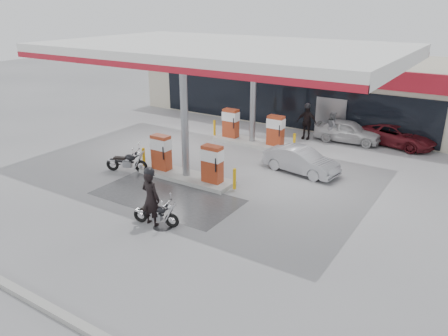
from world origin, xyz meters
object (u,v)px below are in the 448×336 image
(biker_main, at_px, (151,198))
(hatchback_silver, at_px, (301,161))
(pump_island_near, at_px, (186,164))
(parked_car_left, at_px, (234,104))
(parked_car_right, at_px, (397,135))
(parked_motorcycle, at_px, (127,162))
(main_motorcycle, at_px, (157,215))
(biker_walking, at_px, (307,122))
(pump_island_far, at_px, (252,131))
(sedan_white, at_px, (348,131))
(attendant, at_px, (333,127))

(biker_main, xyz_separation_m, hatchback_silver, (2.43, 7.47, -0.43))
(pump_island_near, relative_size, parked_car_left, 1.37)
(hatchback_silver, relative_size, parked_car_right, 0.85)
(parked_motorcycle, bearing_deg, main_motorcycle, -57.56)
(biker_walking, bearing_deg, parked_motorcycle, -123.09)
(parked_motorcycle, bearing_deg, pump_island_far, 45.23)
(main_motorcycle, height_order, biker_main, biker_main)
(sedan_white, bearing_deg, attendant, 114.10)
(pump_island_near, bearing_deg, parked_car_left, 111.92)
(pump_island_far, bearing_deg, parked_car_left, 128.83)
(main_motorcycle, distance_m, sedan_white, 13.44)
(main_motorcycle, distance_m, parked_car_right, 14.86)
(attendant, height_order, hatchback_silver, attendant)
(attendant, height_order, parked_car_right, attendant)
(pump_island_near, relative_size, biker_main, 2.54)
(sedan_white, relative_size, parked_car_left, 0.98)
(parked_motorcycle, relative_size, parked_car_right, 0.46)
(biker_main, relative_size, biker_walking, 1.04)
(hatchback_silver, relative_size, parked_car_left, 0.94)
(parked_motorcycle, bearing_deg, biker_walking, 39.78)
(biker_main, height_order, parked_motorcycle, biker_main)
(biker_main, bearing_deg, main_motorcycle, -163.78)
(parked_car_left, relative_size, biker_walking, 1.94)
(pump_island_near, bearing_deg, parked_motorcycle, -164.47)
(pump_island_far, xyz_separation_m, biker_main, (1.55, -10.04, 0.30))
(main_motorcycle, relative_size, sedan_white, 0.47)
(biker_walking, bearing_deg, hatchback_silver, -74.97)
(parked_motorcycle, distance_m, hatchback_silver, 7.99)
(main_motorcycle, xyz_separation_m, hatchback_silver, (2.25, 7.42, 0.18))
(hatchback_silver, bearing_deg, parked_car_left, 54.37)
(pump_island_far, xyz_separation_m, sedan_white, (4.30, 3.20, -0.08))
(pump_island_far, distance_m, hatchback_silver, 4.73)
(pump_island_near, xyz_separation_m, parked_car_right, (6.75, 10.00, -0.14))
(biker_main, height_order, parked_car_right, biker_main)
(parked_car_left, bearing_deg, biker_walking, -119.33)
(main_motorcycle, xyz_separation_m, parked_motorcycle, (-4.54, 3.21, 0.05))
(sedan_white, height_order, parked_car_right, sedan_white)
(biker_main, distance_m, biker_walking, 12.55)
(main_motorcycle, bearing_deg, parked_car_left, 98.68)
(attendant, distance_m, hatchback_silver, 5.39)
(parked_car_left, bearing_deg, main_motorcycle, -160.28)
(main_motorcycle, distance_m, biker_walking, 12.51)
(biker_main, relative_size, parked_car_right, 0.49)
(pump_island_near, height_order, biker_main, biker_main)
(pump_island_near, height_order, biker_walking, biker_walking)
(pump_island_near, bearing_deg, biker_main, -69.03)
(hatchback_silver, xyz_separation_m, parked_car_right, (2.78, 6.56, -0.01))
(pump_island_near, distance_m, hatchback_silver, 5.26)
(pump_island_far, relative_size, biker_walking, 2.65)
(pump_island_near, height_order, attendant, pump_island_near)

